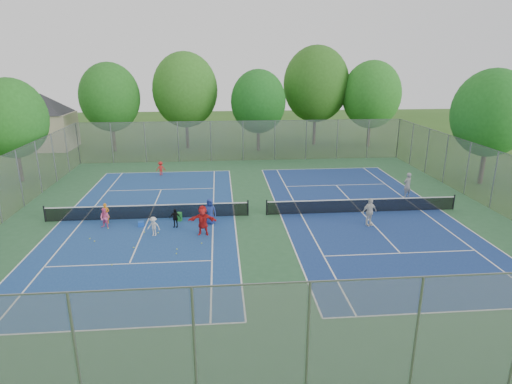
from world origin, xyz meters
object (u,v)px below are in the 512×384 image
net_left (148,212)px  net_right (362,206)px  ball_crate (141,224)px  ball_hopper (179,217)px  instructor (407,185)px

net_left → net_right: bearing=0.0°
ball_crate → ball_hopper: ball_hopper is taller
net_left → ball_crate: size_ratio=36.67×
net_right → ball_hopper: 12.02m
ball_hopper → instructor: (16.40, 3.55, 0.65)m
net_left → net_right: (14.00, 0.00, 0.00)m
net_left → instructor: bearing=9.2°
instructor → net_right: bearing=13.1°
net_left → net_right: same height
ball_crate → instructor: instructor is taller
net_right → ball_crate: size_ratio=36.67×
ball_hopper → instructor: instructor is taller
ball_crate → ball_hopper: 2.37m
net_right → net_left: bearing=180.0°
net_left → net_right: 14.00m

